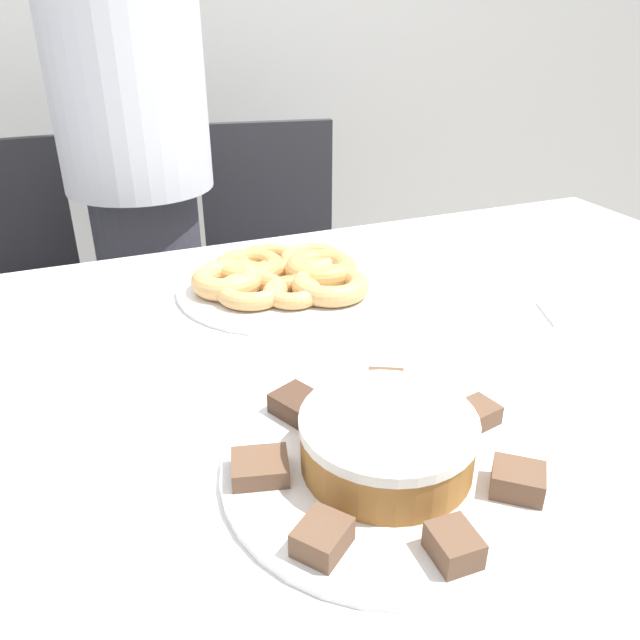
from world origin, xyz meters
The scene contains 24 objects.
table centered at (0.00, 0.00, 0.67)m, with size 1.80×1.04×0.75m.
person_standing centered at (-0.14, 0.83, 0.86)m, with size 0.34×0.34×1.62m.
office_chair_left centered at (-0.50, 0.96, 0.42)m, with size 0.45×0.45×0.89m.
office_chair_right centered at (0.23, 0.95, 0.42)m, with size 0.51×0.51×0.89m.
plate_cake centered at (-0.04, -0.23, 0.75)m, with size 0.35×0.35×0.01m.
plate_donuts centered at (0.01, 0.26, 0.75)m, with size 0.36×0.36×0.01m.
frosted_cake centered at (-0.04, -0.23, 0.79)m, with size 0.19×0.19×0.06m.
lamington_0 centered at (-0.15, -0.32, 0.77)m, with size 0.06×0.06×0.03m.
lamington_1 centered at (-0.04, -0.37, 0.77)m, with size 0.04×0.05×0.03m.
lamington_2 centered at (0.06, -0.32, 0.77)m, with size 0.07×0.07×0.03m.
lamington_3 centered at (0.09, -0.21, 0.77)m, with size 0.05×0.05×0.02m.
lamington_4 centered at (0.02, -0.12, 0.77)m, with size 0.06×0.07×0.02m.
lamington_5 centered at (-0.09, -0.11, 0.77)m, with size 0.07×0.07×0.03m.
lamington_6 centered at (-0.17, -0.20, 0.77)m, with size 0.07×0.06×0.02m.
donut_0 centered at (0.01, 0.26, 0.77)m, with size 0.11×0.11×0.03m.
donut_1 centered at (0.07, 0.18, 0.77)m, with size 0.13×0.13×0.03m.
donut_2 centered at (0.08, 0.25, 0.78)m, with size 0.13×0.13×0.04m.
donut_3 centered at (0.09, 0.31, 0.77)m, with size 0.12×0.12×0.03m.
donut_4 centered at (0.01, 0.33, 0.77)m, with size 0.12×0.12×0.03m.
donut_5 centered at (-0.03, 0.31, 0.77)m, with size 0.13×0.13×0.04m.
donut_6 centered at (-0.08, 0.26, 0.78)m, with size 0.12×0.12×0.04m.
donut_7 centered at (-0.05, 0.22, 0.77)m, with size 0.12×0.12×0.03m.
donut_8 centered at (0.01, 0.19, 0.77)m, with size 0.10×0.10×0.03m.
napkin centered at (0.42, -0.02, 0.75)m, with size 0.13×0.12×0.01m.
Camera 1 is at (-0.30, -0.69, 1.19)m, focal length 35.00 mm.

